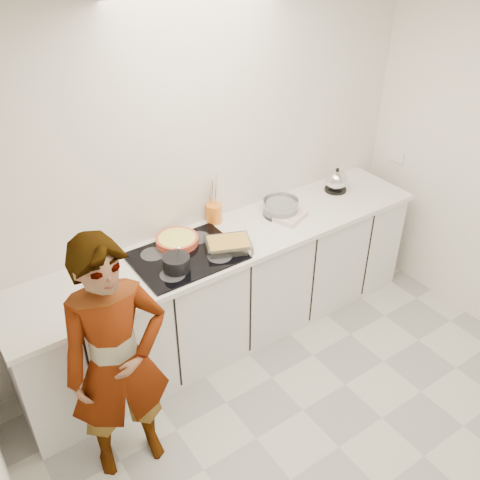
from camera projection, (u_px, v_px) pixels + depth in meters
floor at (339, 447)px, 3.44m from camera, size 3.60×3.20×0.00m
ceiling at (410, 19)px, 2.01m from camera, size 3.60×3.20×0.00m
wall_back at (202, 174)px, 3.82m from camera, size 3.60×0.00×2.60m
wall_left at (0, 473)px, 1.87m from camera, size 0.00×3.20×2.60m
base_cabinets at (228, 291)px, 4.08m from camera, size 3.20×0.58×0.87m
countertop at (228, 242)px, 3.83m from camera, size 3.24×0.64×0.04m
hob at (186, 256)px, 3.63m from camera, size 0.72×0.54×0.01m
tart_dish at (177, 240)px, 3.74m from camera, size 0.35×0.35×0.05m
saucepan at (176, 263)px, 3.47m from camera, size 0.21×0.21×0.17m
baking_dish at (228, 244)px, 3.68m from camera, size 0.37×0.33×0.06m
mixing_bowl at (281, 208)px, 4.08m from camera, size 0.34×0.34×0.13m
tea_towel at (290, 217)px, 4.04m from camera, size 0.29×0.25×0.04m
kettle at (336, 181)px, 4.38m from camera, size 0.24×0.24×0.21m
utensil_crock at (214, 213)px, 3.98m from camera, size 0.14×0.14×0.15m
cook at (118, 363)px, 2.96m from camera, size 0.64×0.47×1.63m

